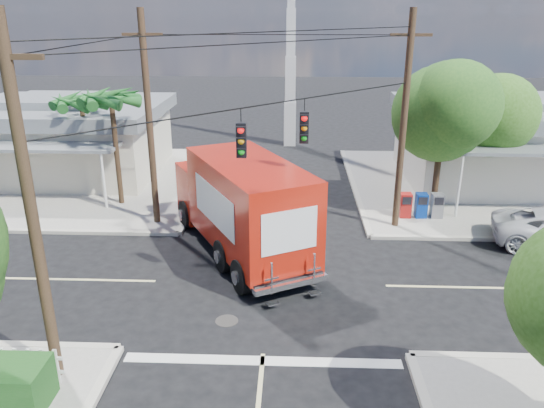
{
  "coord_description": "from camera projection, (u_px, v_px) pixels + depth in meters",
  "views": [
    {
      "loc": [
        0.75,
        -16.23,
        8.92
      ],
      "look_at": [
        0.0,
        2.0,
        2.2
      ],
      "focal_mm": 35.0,
      "sensor_mm": 36.0,
      "label": 1
    }
  ],
  "objects": [
    {
      "name": "ground",
      "position": [
        270.0,
        283.0,
        18.33
      ],
      "size": [
        120.0,
        120.0,
        0.0
      ],
      "primitive_type": "plane",
      "color": "black",
      "rests_on": "ground"
    },
    {
      "name": "sidewalk_ne",
      "position": [
        484.0,
        187.0,
        28.08
      ],
      "size": [
        14.12,
        14.12,
        0.14
      ],
      "color": "#9A958B",
      "rests_on": "ground"
    },
    {
      "name": "sidewalk_nw",
      "position": [
        80.0,
        182.0,
        28.92
      ],
      "size": [
        14.12,
        14.12,
        0.14
      ],
      "color": "#9A958B",
      "rests_on": "ground"
    },
    {
      "name": "road_markings",
      "position": [
        268.0,
        306.0,
        16.94
      ],
      "size": [
        32.0,
        32.0,
        0.01
      ],
      "color": "beige",
      "rests_on": "ground"
    },
    {
      "name": "building_ne",
      "position": [
        513.0,
        141.0,
        28.26
      ],
      "size": [
        11.8,
        10.2,
        4.5
      ],
      "color": "beige",
      "rests_on": "sidewalk_ne"
    },
    {
      "name": "building_nw",
      "position": [
        66.0,
        136.0,
        29.71
      ],
      "size": [
        10.8,
        10.2,
        4.3
      ],
      "color": "beige",
      "rests_on": "sidewalk_nw"
    },
    {
      "name": "radio_tower",
      "position": [
        291.0,
        62.0,
        35.11
      ],
      "size": [
        0.8,
        0.8,
        17.0
      ],
      "color": "silver",
      "rests_on": "ground"
    },
    {
      "name": "tree_ne_front",
      "position": [
        444.0,
        112.0,
        22.74
      ],
      "size": [
        4.21,
        4.14,
        6.66
      ],
      "color": "#422D1C",
      "rests_on": "sidewalk_ne"
    },
    {
      "name": "tree_ne_back",
      "position": [
        486.0,
        116.0,
        24.9
      ],
      "size": [
        3.77,
        3.66,
        5.82
      ],
      "color": "#422D1C",
      "rests_on": "sidewalk_ne"
    },
    {
      "name": "palm_nw_front",
      "position": [
        111.0,
        101.0,
        23.91
      ],
      "size": [
        3.01,
        3.08,
        5.59
      ],
      "color": "#422D1C",
      "rests_on": "sidewalk_nw"
    },
    {
      "name": "palm_nw_back",
      "position": [
        81.0,
        103.0,
        25.52
      ],
      "size": [
        3.01,
        3.08,
        5.19
      ],
      "color": "#422D1C",
      "rests_on": "sidewalk_nw"
    },
    {
      "name": "utility_poles",
      "position": [
        226.0,
        140.0,
        18.28
      ],
      "size": [
        12.0,
        10.68,
        9.0
      ],
      "color": "#473321",
      "rests_on": "ground"
    },
    {
      "name": "vending_boxes",
      "position": [
        421.0,
        205.0,
        23.65
      ],
      "size": [
        1.9,
        0.5,
        1.1
      ],
      "color": "#9F1512",
      "rests_on": "sidewalk_ne"
    },
    {
      "name": "delivery_truck",
      "position": [
        241.0,
        205.0,
        20.1
      ],
      "size": [
        6.36,
        8.96,
        3.8
      ],
      "color": "black",
      "rests_on": "ground"
    }
  ]
}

